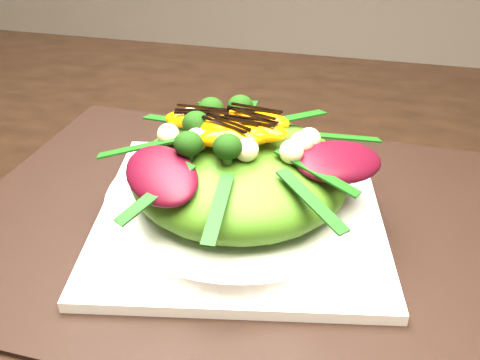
% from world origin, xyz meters
% --- Properties ---
extents(dining_table, '(1.60, 0.90, 0.75)m').
position_xyz_m(dining_table, '(0.00, 0.00, 0.73)').
color(dining_table, black).
rests_on(dining_table, floor).
extents(placemat, '(0.55, 0.43, 0.00)m').
position_xyz_m(placemat, '(0.18, -0.06, 0.75)').
color(placemat, black).
rests_on(placemat, dining_table).
extents(plate_base, '(0.32, 0.32, 0.01)m').
position_xyz_m(plate_base, '(0.18, -0.06, 0.76)').
color(plate_base, white).
rests_on(plate_base, placemat).
extents(salad_bowl, '(0.30, 0.30, 0.02)m').
position_xyz_m(salad_bowl, '(0.18, -0.06, 0.77)').
color(salad_bowl, silver).
rests_on(salad_bowl, plate_base).
extents(lettuce_mound, '(0.25, 0.25, 0.07)m').
position_xyz_m(lettuce_mound, '(0.18, -0.06, 0.81)').
color(lettuce_mound, '#447315').
rests_on(lettuce_mound, salad_bowl).
extents(radicchio_leaf, '(0.10, 0.10, 0.02)m').
position_xyz_m(radicchio_leaf, '(0.27, -0.06, 0.83)').
color(radicchio_leaf, '#3C0612').
rests_on(radicchio_leaf, lettuce_mound).
extents(orange_segment, '(0.07, 0.03, 0.02)m').
position_xyz_m(orange_segment, '(0.16, -0.04, 0.85)').
color(orange_segment, orange).
rests_on(orange_segment, lettuce_mound).
extents(broccoli_floret, '(0.05, 0.05, 0.03)m').
position_xyz_m(broccoli_floret, '(0.13, -0.03, 0.85)').
color(broccoli_floret, '#113409').
rests_on(broccoli_floret, lettuce_mound).
extents(macadamia_nut, '(0.03, 0.03, 0.02)m').
position_xyz_m(macadamia_nut, '(0.22, -0.10, 0.84)').
color(macadamia_nut, '#F7E4AE').
rests_on(macadamia_nut, lettuce_mound).
extents(balsamic_drizzle, '(0.04, 0.00, 0.00)m').
position_xyz_m(balsamic_drizzle, '(0.16, -0.04, 0.86)').
color(balsamic_drizzle, black).
rests_on(balsamic_drizzle, orange_segment).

